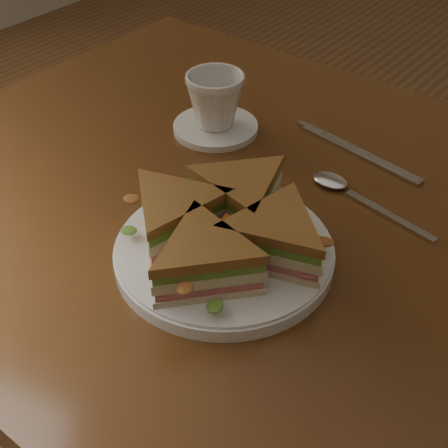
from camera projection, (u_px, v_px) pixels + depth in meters
name	position (u px, v px, depth m)	size (l,w,h in m)	color
table	(309.00, 288.00, 0.81)	(1.20, 0.80, 0.75)	#391F0D
plate	(224.00, 253.00, 0.70)	(0.25, 0.25, 0.02)	white
sandwich_wedges	(224.00, 228.00, 0.68)	(0.28, 0.28, 0.06)	beige
crisps_mound	(224.00, 230.00, 0.68)	(0.09, 0.09, 0.05)	#C36019
spoon	(344.00, 189.00, 0.80)	(0.18, 0.05, 0.01)	silver
knife	(351.00, 149.00, 0.88)	(0.21, 0.05, 0.00)	silver
saucer	(216.00, 127.00, 0.92)	(0.13, 0.13, 0.01)	white
coffee_cup	(215.00, 100.00, 0.89)	(0.09, 0.09, 0.08)	white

